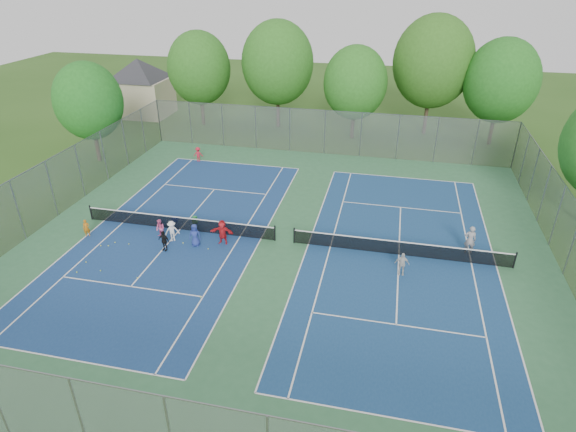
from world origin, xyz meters
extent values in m
plane|color=#2C5119|center=(0.00, 0.00, 0.00)|extent=(120.00, 120.00, 0.00)
cube|color=#30653E|center=(0.00, 0.00, 0.01)|extent=(32.00, 32.00, 0.01)
cube|color=navy|center=(-7.00, 0.00, 0.02)|extent=(10.97, 23.77, 0.01)
cube|color=navy|center=(7.00, 0.00, 0.02)|extent=(10.97, 23.77, 0.01)
cube|color=black|center=(-7.00, 0.00, 0.46)|extent=(12.87, 0.10, 0.91)
cube|color=black|center=(7.00, 0.00, 0.46)|extent=(12.87, 0.10, 0.91)
cube|color=gray|center=(0.00, 16.00, 2.00)|extent=(32.00, 0.10, 4.00)
cube|color=gray|center=(-16.00, 0.00, 2.00)|extent=(0.10, 32.00, 4.00)
cube|color=gray|center=(16.00, 0.00, 2.00)|extent=(0.10, 32.00, 4.00)
cube|color=#B7A88C|center=(-22.00, 24.00, 2.00)|extent=(6.00, 5.00, 4.00)
pyramid|color=#2D2D33|center=(-22.00, 24.00, 6.20)|extent=(11.03, 11.03, 2.20)
cylinder|color=#443326|center=(-14.00, 22.00, 1.75)|extent=(0.36, 0.36, 3.50)
ellipsoid|color=#29621C|center=(-14.00, 22.00, 5.90)|extent=(6.40, 6.40, 7.36)
cylinder|color=#443326|center=(-6.00, 23.00, 1.93)|extent=(0.36, 0.36, 3.85)
ellipsoid|color=#2A641D|center=(-6.00, 23.00, 6.55)|extent=(7.20, 7.20, 8.28)
cylinder|color=#443326|center=(2.00, 21.00, 1.57)|extent=(0.36, 0.36, 3.15)
ellipsoid|color=#28681E|center=(2.00, 21.00, 5.40)|extent=(6.00, 6.00, 6.90)
cylinder|color=#443326|center=(9.00, 24.00, 2.10)|extent=(0.36, 0.36, 4.20)
ellipsoid|color=#2E5E1B|center=(9.00, 24.00, 7.05)|extent=(7.60, 7.60, 8.74)
cylinder|color=#443326|center=(15.00, 22.00, 1.75)|extent=(0.36, 0.36, 3.50)
ellipsoid|color=#21621C|center=(15.00, 22.00, 5.97)|extent=(6.60, 6.60, 7.59)
cylinder|color=#443326|center=(-19.00, 10.00, 1.57)|extent=(0.36, 0.36, 3.15)
ellipsoid|color=#1E641D|center=(-19.00, 10.00, 5.25)|extent=(5.60, 5.60, 6.44)
cube|color=blue|center=(-7.82, 1.03, 0.13)|extent=(0.37, 0.37, 0.26)
cube|color=green|center=(-6.38, 1.03, 0.25)|extent=(0.29, 0.29, 0.49)
imported|color=#C06912|center=(-12.38, -2.04, 0.57)|extent=(0.50, 0.43, 1.15)
imported|color=#E3588F|center=(-7.75, -1.16, 0.62)|extent=(0.73, 0.65, 1.24)
imported|color=white|center=(-6.84, -1.39, 0.69)|extent=(1.02, 0.89, 1.37)
imported|color=black|center=(-6.84, -2.55, 0.66)|extent=(0.83, 0.48, 1.32)
imported|color=navy|center=(-5.22, -1.63, 0.73)|extent=(0.77, 0.56, 1.46)
imported|color=red|center=(-3.68, -1.00, 0.80)|extent=(1.48, 0.47, 1.60)
imported|color=red|center=(-10.42, 11.71, 0.64)|extent=(0.90, 0.61, 1.29)
imported|color=gray|center=(11.01, 1.13, 0.91)|extent=(0.67, 0.45, 1.82)
imported|color=beige|center=(7.13, -2.01, 0.69)|extent=(0.82, 0.35, 1.38)
sphere|color=#DAF338|center=(-10.61, -5.87, 0.03)|extent=(0.07, 0.07, 0.07)
sphere|color=#B4CB2F|center=(-9.30, -2.45, 0.03)|extent=(0.07, 0.07, 0.07)
sphere|color=#D1F038|center=(-10.43, -2.91, 0.03)|extent=(0.07, 0.07, 0.07)
sphere|color=yellow|center=(-10.87, -3.02, 0.03)|extent=(0.07, 0.07, 0.07)
sphere|color=#DBF238|center=(-6.09, -1.60, 0.03)|extent=(0.07, 0.07, 0.07)
sphere|color=#CEDC33|center=(-7.02, -5.64, 0.03)|extent=(0.07, 0.07, 0.07)
sphere|color=#ACC62E|center=(-5.10, -1.41, 0.03)|extent=(0.07, 0.07, 0.07)
sphere|color=yellow|center=(-4.31, -1.92, 0.03)|extent=(0.07, 0.07, 0.07)
sphere|color=yellow|center=(-10.70, -4.85, 0.03)|extent=(0.07, 0.07, 0.07)
sphere|color=#DEF037|center=(-10.24, -2.48, 0.03)|extent=(0.07, 0.07, 0.07)
sphere|color=#C1E936|center=(-2.99, -6.47, 0.03)|extent=(0.07, 0.07, 0.07)
sphere|color=#AED431|center=(-9.40, -5.44, 0.03)|extent=(0.07, 0.07, 0.07)
camera|label=1|loc=(5.85, -25.08, 15.45)|focal=30.00mm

